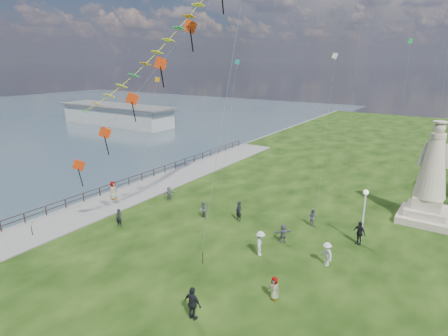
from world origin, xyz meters
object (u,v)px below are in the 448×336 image
Objects in this scene: pier_pavilion at (117,115)px; person_1 at (203,210)px; person_4 at (274,288)px; person_5 at (169,194)px; person_0 at (119,218)px; person_7 at (313,217)px; person_11 at (283,233)px; person_2 at (260,243)px; person_6 at (239,211)px; person_8 at (327,254)px; person_3 at (193,304)px; statue at (430,185)px; lamppost at (365,205)px; person_9 at (359,233)px; person_10 at (113,191)px.

pier_pavilion reaches higher than person_1.
person_5 is at bearing 161.31° from person_4.
person_7 is at bearing 15.55° from person_0.
person_1 is 7.87m from person_11.
person_2 is 1.27× the size of person_4.
person_7 is (8.68, 3.86, -0.04)m from person_1.
person_6 is 1.18× the size of person_7.
person_3 is at bearing -75.79° from person_8.
statue is 2.00× the size of lamppost.
person_6 is (-7.52, 8.53, 0.17)m from person_4.
person_8 is at bearing -80.09° from person_5.
pier_pavilion reaches higher than person_3.
person_5 is at bearing 45.10° from person_2.
person_11 is (4.94, -1.61, -0.14)m from person_6.
person_1 is 0.85× the size of person_9.
person_10 is at bearing -170.38° from lamppost.
person_2 is at bearing 31.40° from person_11.
person_0 is at bearing -26.65° from person_11.
person_3 is (7.51, -11.29, 0.18)m from person_1.
pier_pavilion is 63.49m from person_7.
statue is 4.67× the size of person_10.
statue is at bearing -124.62° from person_7.
person_3 is at bearing -115.51° from person_4.
person_3 is 13.36m from person_6.
statue is 5.18× the size of person_8.
person_8 is (16.82, 3.35, 0.08)m from person_0.
person_0 is 6.88m from person_5.
person_5 is at bearing -158.05° from statue.
person_5 reaches higher than person_4.
lamppost reaches higher than person_1.
person_2 reaches higher than person_7.
person_6 is (-4.39, 4.34, -0.03)m from person_2.
person_2 is 8.20m from person_3.
person_2 is 0.95× the size of person_3.
pier_pavilion is 57.19m from person_0.
pier_pavilion reaches higher than person_4.
person_7 is at bearing -85.26° from person_10.
person_11 is (-3.92, 1.51, -0.10)m from person_8.
person_3 is at bearing -83.85° from person_9.
person_2 is at bearing -124.33° from statue.
person_10 is (-20.72, 6.01, 0.22)m from person_4.
statue reaches higher than person_9.
pier_pavilion is 20.11× the size of person_5.
person_6 is at bearing -71.30° from person_5.
person_4 is (2.93, 4.01, -0.24)m from person_3.
person_7 is (-8.00, -6.38, -2.57)m from statue.
person_11 is at bearing -30.59° from pier_pavilion.
person_4 is 11.28m from person_7.
person_11 is (-8.81, -10.59, -2.58)m from statue.
statue reaches higher than person_5.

